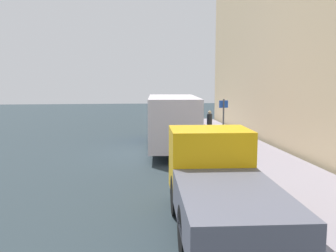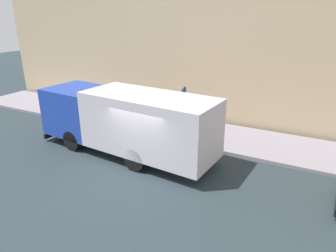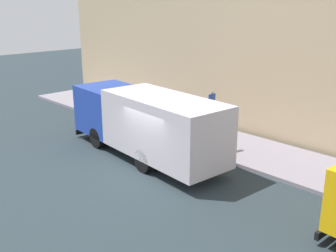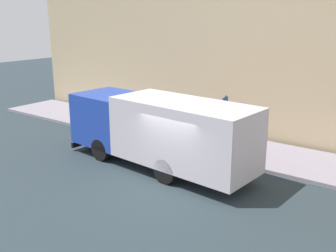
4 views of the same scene
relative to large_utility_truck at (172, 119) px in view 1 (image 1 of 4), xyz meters
name	(u,v)px [view 1 (image 1 of 4)]	position (x,y,z in m)	size (l,w,h in m)	color
ground	(153,154)	(-1.11, -1.36, -1.60)	(80.00, 80.00, 0.00)	#273339
sidewalk	(245,151)	(3.63, -1.36, -1.53)	(3.49, 30.00, 0.16)	gray
building_facade	(292,33)	(5.88, -1.36, 4.38)	(0.50, 30.00, 11.98)	tan
large_utility_truck	(172,119)	(0.00, 0.00, 0.00)	(3.00, 8.55, 2.86)	#1F3DA8
small_flatbed_truck	(219,184)	(-0.13, -10.64, -0.46)	(2.46, 5.67, 2.33)	#EDAD0E
pedestrian_walking	(209,123)	(2.63, 2.54, -0.56)	(0.39, 0.39, 1.68)	black
traffic_cone_orange	(204,129)	(2.67, 4.12, -1.11)	(0.47, 0.47, 0.68)	orange
street_sign_post	(223,121)	(2.37, -1.68, 0.08)	(0.44, 0.08, 2.59)	#4C5156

